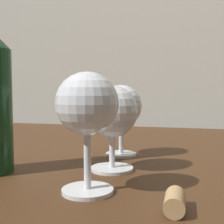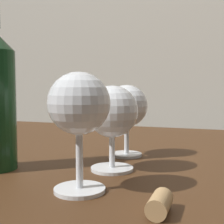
{
  "view_description": "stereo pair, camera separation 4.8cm",
  "coord_description": "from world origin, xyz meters",
  "views": [
    {
      "loc": [
        0.07,
        -0.62,
        0.9
      ],
      "look_at": [
        -0.04,
        -0.16,
        0.86
      ],
      "focal_mm": 49.34,
      "sensor_mm": 36.0,
      "label": 1
    },
    {
      "loc": [
        0.12,
        -0.61,
        0.9
      ],
      "look_at": [
        -0.04,
        -0.16,
        0.86
      ],
      "focal_mm": 49.34,
      "sensor_mm": 36.0,
      "label": 2
    }
  ],
  "objects": [
    {
      "name": "dining_table",
      "position": [
        0.0,
        0.0,
        0.67
      ],
      "size": [
        1.31,
        0.78,
        0.77
      ],
      "color": "#472B16",
      "rests_on": "ground_plane"
    },
    {
      "name": "wine_glass_white",
      "position": [
        -0.05,
        -0.27,
        0.88
      ],
      "size": [
        0.08,
        0.08,
        0.15
      ],
      "color": "white",
      "rests_on": "dining_table"
    },
    {
      "name": "wine_glass_rose",
      "position": [
        -0.04,
        -0.16,
        0.86
      ],
      "size": [
        0.08,
        0.08,
        0.13
      ],
      "color": "white",
      "rests_on": "dining_table"
    },
    {
      "name": "wine_glass_pinot",
      "position": [
        -0.05,
        -0.05,
        0.86
      ],
      "size": [
        0.08,
        0.08,
        0.13
      ],
      "color": "white",
      "rests_on": "dining_table"
    },
    {
      "name": "cork",
      "position": [
        0.06,
        -0.3,
        0.78
      ],
      "size": [
        0.02,
        0.04,
        0.02
      ],
      "primitive_type": "cylinder",
      "rotation": [
        1.57,
        0.0,
        0.0
      ],
      "color": "tan",
      "rests_on": "dining_table"
    }
  ]
}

